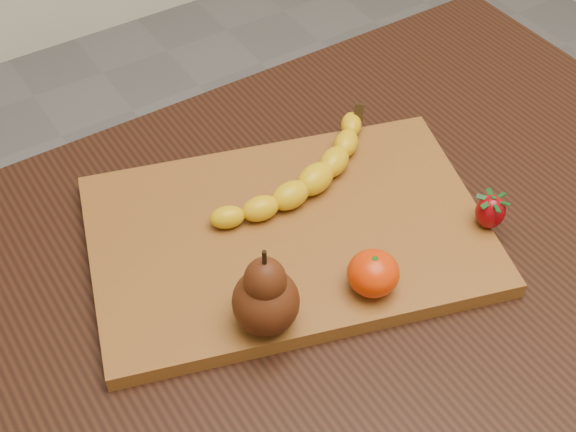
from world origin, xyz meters
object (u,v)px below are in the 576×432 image
pear (265,289)px  mandarin (373,273)px  cutting_board (288,234)px  table (347,299)px

pear → mandarin: bearing=-10.2°
pear → mandarin: 0.12m
mandarin → cutting_board: bearing=102.9°
cutting_board → pear: 0.15m
cutting_board → pear: bearing=-114.8°
table → cutting_board: size_ratio=2.22×
table → pear: size_ratio=9.31×
cutting_board → pear: size_ratio=4.19×
cutting_board → mandarin: 0.13m
mandarin → pear: bearing=169.8°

